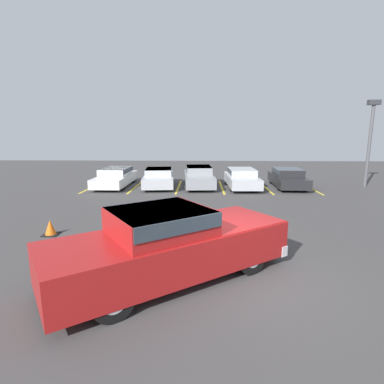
% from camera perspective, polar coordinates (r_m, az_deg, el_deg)
% --- Properties ---
extents(ground_plane, '(60.00, 60.00, 0.00)m').
position_cam_1_polar(ground_plane, '(7.63, 7.52, -15.46)').
color(ground_plane, '#423F3F').
extents(stall_stripe_a, '(0.12, 4.83, 0.01)m').
position_cam_1_polar(stall_stripe_a, '(20.34, -18.23, 1.04)').
color(stall_stripe_a, yellow).
rests_on(stall_stripe_a, ground_plane).
extents(stall_stripe_b, '(0.12, 4.83, 0.01)m').
position_cam_1_polar(stall_stripe_b, '(19.58, -10.63, 1.03)').
color(stall_stripe_b, yellow).
rests_on(stall_stripe_b, ground_plane).
extents(stall_stripe_c, '(0.12, 4.83, 0.01)m').
position_cam_1_polar(stall_stripe_c, '(19.18, -2.57, 1.00)').
color(stall_stripe_c, yellow).
rests_on(stall_stripe_c, ground_plane).
extents(stall_stripe_d, '(0.12, 4.83, 0.01)m').
position_cam_1_polar(stall_stripe_d, '(19.17, 5.67, 0.96)').
color(stall_stripe_d, yellow).
rests_on(stall_stripe_d, ground_plane).
extents(stall_stripe_e, '(0.12, 4.83, 0.01)m').
position_cam_1_polar(stall_stripe_e, '(19.56, 13.74, 0.89)').
color(stall_stripe_e, yellow).
rests_on(stall_stripe_e, ground_plane).
extents(stall_stripe_f, '(0.12, 4.83, 0.01)m').
position_cam_1_polar(stall_stripe_f, '(20.32, 21.35, 0.81)').
color(stall_stripe_f, yellow).
rests_on(stall_stripe_f, ground_plane).
extents(pickup_truck, '(5.91, 4.98, 1.73)m').
position_cam_1_polar(pickup_truck, '(7.14, -3.79, -9.68)').
color(pickup_truck, '#A51919').
rests_on(pickup_truck, ground_plane).
extents(parked_sedan_a, '(1.89, 4.82, 1.16)m').
position_cam_1_polar(parked_sedan_a, '(20.04, -14.32, 2.91)').
color(parked_sedan_a, silver).
rests_on(parked_sedan_a, ground_plane).
extents(parked_sedan_b, '(2.24, 4.44, 1.16)m').
position_cam_1_polar(parked_sedan_b, '(19.30, -6.36, 2.87)').
color(parked_sedan_b, '#B7BABF').
rests_on(parked_sedan_b, ground_plane).
extents(parked_sedan_c, '(2.08, 4.67, 1.30)m').
position_cam_1_polar(parked_sedan_c, '(19.23, 1.31, 3.11)').
color(parked_sedan_c, gray).
rests_on(parked_sedan_c, ground_plane).
extents(parked_sedan_d, '(1.90, 4.37, 1.19)m').
position_cam_1_polar(parked_sedan_d, '(19.09, 9.45, 2.74)').
color(parked_sedan_d, '#B7BABF').
rests_on(parked_sedan_d, ground_plane).
extents(parked_sedan_e, '(1.91, 4.31, 1.17)m').
position_cam_1_polar(parked_sedan_e, '(19.98, 17.77, 2.69)').
color(parked_sedan_e, '#232326').
rests_on(parked_sedan_e, ground_plane).
extents(light_post, '(0.70, 0.36, 5.37)m').
position_cam_1_polar(light_post, '(22.02, 30.86, 9.37)').
color(light_post, '#515156').
rests_on(light_post, ground_plane).
extents(traffic_cone, '(0.50, 0.50, 0.52)m').
position_cam_1_polar(traffic_cone, '(11.27, -25.37, -6.23)').
color(traffic_cone, black).
rests_on(traffic_cone, ground_plane).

